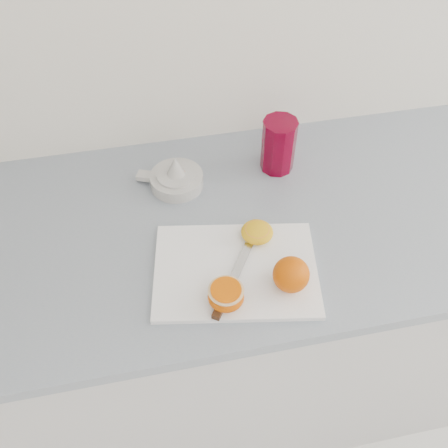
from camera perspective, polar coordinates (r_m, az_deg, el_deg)
The scene contains 8 objects.
counter at distance 1.50m, azimuth 3.67°, elevation -10.28°, with size 2.57×0.64×0.89m.
cutting_board at distance 1.03m, azimuth 1.34°, elevation -5.29°, with size 0.33×0.24×0.01m, color white.
whole_orange at distance 0.98m, azimuth 7.67°, elevation -5.75°, with size 0.07×0.07×0.07m.
half_orange at distance 0.96m, azimuth 0.22°, elevation -8.18°, with size 0.07×0.07×0.04m.
squeezed_shell at distance 1.06m, azimuth 3.80°, elevation -0.91°, with size 0.07×0.07×0.03m.
paring_knife at distance 0.98m, azimuth 0.29°, elevation -7.96°, with size 0.12×0.17×0.01m.
citrus_juicer at distance 1.19m, azimuth -5.52°, elevation 5.28°, with size 0.16×0.13×0.08m.
red_tumbler at distance 1.21m, azimuth 6.23°, elevation 8.76°, with size 0.08×0.08×0.14m.
Camera 1 is at (-0.49, 0.97, 1.73)m, focal length 40.00 mm.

